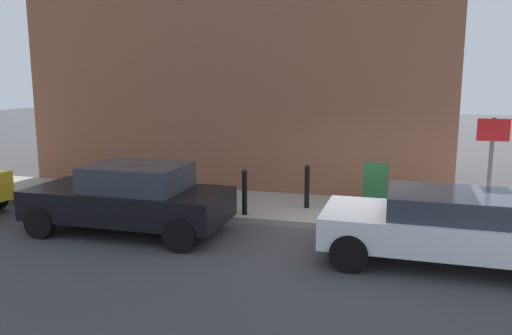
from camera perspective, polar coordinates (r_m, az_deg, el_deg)
ground at (r=10.18m, az=11.94°, el=-8.32°), size 80.00×80.00×0.00m
sidewalk at (r=13.64m, az=-13.47°, el=-3.37°), size 2.65×30.00×0.15m
corner_building at (r=16.66m, az=-0.39°, el=15.14°), size 6.23×12.13×9.31m
car_white at (r=9.27m, az=20.72°, el=-6.17°), size 2.01×4.15×1.27m
car_black at (r=10.69m, az=-14.11°, el=-3.36°), size 1.89×4.18×1.45m
utility_cabinet at (r=11.63m, az=13.47°, el=-2.60°), size 0.46×0.61×1.15m
bollard_near_cabinet at (r=11.89m, az=5.85°, el=-1.99°), size 0.14×0.14×1.04m
bollard_far_kerb at (r=11.23m, az=-1.31°, el=-2.66°), size 0.14×0.14×1.04m
street_sign at (r=10.87m, az=25.27°, el=1.09°), size 0.08×0.60×2.30m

